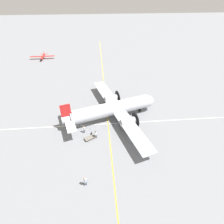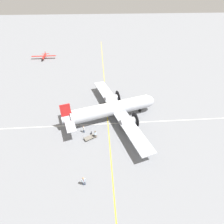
{
  "view_description": "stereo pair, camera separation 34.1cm",
  "coord_description": "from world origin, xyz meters",
  "views": [
    {
      "loc": [
        29.14,
        -2.49,
        23.67
      ],
      "look_at": [
        0.0,
        0.0,
        1.7
      ],
      "focal_mm": 28.0,
      "sensor_mm": 36.0,
      "label": 1
    },
    {
      "loc": [
        29.17,
        -2.15,
        23.67
      ],
      "look_at": [
        0.0,
        0.0,
        1.7
      ],
      "focal_mm": 28.0,
      "sensor_mm": 36.0,
      "label": 2
    }
  ],
  "objects": [
    {
      "name": "light_aircraft_distant",
      "position": [
        -38.0,
        -23.11,
        0.77
      ],
      "size": [
        6.62,
        8.96,
        1.77
      ],
      "rotation": [
        0.0,
        0.0,
        0.03
      ],
      "color": "#B2231E",
      "rests_on": "ground_plane"
    },
    {
      "name": "ground_plane",
      "position": [
        0.0,
        0.0,
        0.0
      ],
      "size": [
        300.0,
        300.0,
        0.0
      ],
      "primitive_type": "plane",
      "color": "slate"
    },
    {
      "name": "ramp_agent",
      "position": [
        3.93,
        -5.77,
        1.01
      ],
      "size": [
        0.5,
        0.34,
        1.64
      ],
      "rotation": [
        0.0,
        0.0,
        0.51
      ],
      "color": "navy",
      "rests_on": "ground_plane"
    },
    {
      "name": "suitcase_near_door",
      "position": [
        5.5,
        -3.89,
        0.26
      ],
      "size": [
        0.4,
        0.12,
        0.55
      ],
      "color": "#232328",
      "rests_on": "ground_plane"
    },
    {
      "name": "apron_line_northsouth",
      "position": [
        1.71,
        0.0,
        0.0
      ],
      "size": [
        0.16,
        120.0,
        0.01
      ],
      "color": "silver",
      "rests_on": "ground_plane"
    },
    {
      "name": "baggage_cart",
      "position": [
        5.65,
        -4.5,
        0.28
      ],
      "size": [
        2.02,
        2.55,
        0.56
      ],
      "rotation": [
        0.0,
        0.0,
        2.08
      ],
      "color": "#6B665B",
      "rests_on": "ground_plane"
    },
    {
      "name": "crew_foreground",
      "position": [
        15.02,
        -5.14,
        1.11
      ],
      "size": [
        0.29,
        0.61,
        1.81
      ],
      "rotation": [
        0.0,
        0.0,
        -1.41
      ],
      "color": "navy",
      "rests_on": "ground_plane"
    },
    {
      "name": "apron_line_eastwest",
      "position": [
        0.0,
        -0.97,
        0.0
      ],
      "size": [
        120.0,
        0.16,
        0.01
      ],
      "color": "gold",
      "rests_on": "ground_plane"
    },
    {
      "name": "airliner_main",
      "position": [
        -0.12,
        0.4,
        2.55
      ],
      "size": [
        25.85,
        20.11,
        5.88
      ],
      "rotation": [
        0.0,
        0.0,
        1.86
      ],
      "color": "#ADB2BC",
      "rests_on": "ground_plane"
    },
    {
      "name": "passenger_boarding",
      "position": [
        5.57,
        -3.51,
        1.03
      ],
      "size": [
        0.36,
        0.52,
        1.63
      ],
      "rotation": [
        0.0,
        0.0,
        1.98
      ],
      "color": "#473D2D",
      "rests_on": "ground_plane"
    },
    {
      "name": "suitcase_upright_spare",
      "position": [
        4.56,
        -4.32,
        0.25
      ],
      "size": [
        0.48,
        0.15,
        0.54
      ],
      "color": "#232328",
      "rests_on": "ground_plane"
    }
  ]
}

